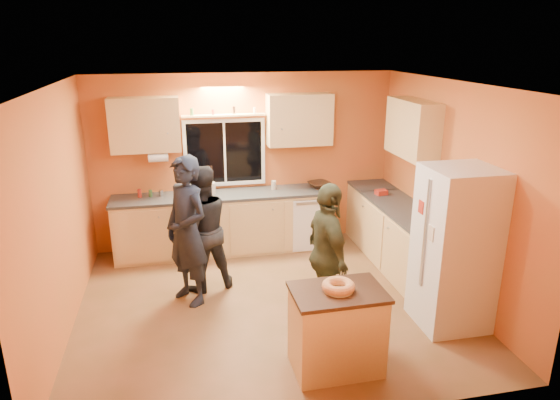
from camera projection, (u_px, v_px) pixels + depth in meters
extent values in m
plane|color=brown|center=(270.00, 304.00, 6.04)|extent=(4.50, 4.50, 0.00)
cube|color=#B96D2F|center=(245.00, 161.00, 7.50)|extent=(4.50, 0.04, 2.60)
cube|color=#B96D2F|center=(318.00, 283.00, 3.78)|extent=(4.50, 0.04, 2.60)
cube|color=#B96D2F|center=(58.00, 216.00, 5.20)|extent=(0.04, 4.00, 2.60)
cube|color=#B96D2F|center=(451.00, 190.00, 6.08)|extent=(0.04, 4.00, 2.60)
cube|color=white|center=(269.00, 85.00, 5.24)|extent=(4.50, 4.00, 0.02)
cube|color=black|center=(225.00, 153.00, 7.38)|extent=(1.10, 0.02, 0.90)
cube|color=white|center=(225.00, 153.00, 7.37)|extent=(1.20, 0.04, 1.00)
cube|color=tan|center=(145.00, 125.00, 6.88)|extent=(0.95, 0.33, 0.75)
cube|color=tan|center=(299.00, 120.00, 7.31)|extent=(0.95, 0.33, 0.75)
cube|color=tan|center=(413.00, 129.00, 6.60)|extent=(0.33, 1.00, 0.75)
cylinder|color=silver|center=(158.00, 158.00, 6.94)|extent=(0.27, 0.12, 0.12)
cube|color=tan|center=(226.00, 224.00, 7.42)|extent=(3.20, 0.60, 0.86)
cube|color=#282B2D|center=(225.00, 195.00, 7.28)|extent=(3.24, 0.62, 0.04)
cube|color=tan|center=(371.00, 213.00, 7.87)|extent=(0.60, 0.60, 0.86)
cube|color=#282B2D|center=(373.00, 186.00, 7.73)|extent=(0.62, 0.62, 0.04)
cube|color=tan|center=(404.00, 242.00, 6.76)|extent=(0.60, 1.80, 0.86)
cube|color=#282B2D|center=(407.00, 211.00, 6.62)|extent=(0.62, 1.84, 0.04)
cube|color=silver|center=(455.00, 249.00, 5.39)|extent=(0.72, 0.70, 1.80)
cube|color=tan|center=(337.00, 331.00, 4.76)|extent=(0.84, 0.57, 0.81)
cube|color=black|center=(338.00, 292.00, 4.63)|extent=(0.87, 0.60, 0.04)
torus|color=tan|center=(338.00, 286.00, 4.61)|extent=(0.31, 0.31, 0.09)
imported|color=black|center=(187.00, 231.00, 5.86)|extent=(0.73, 0.79, 1.81)
imported|color=black|center=(201.00, 229.00, 6.20)|extent=(0.92, 0.79, 1.61)
imported|color=#2B3320|center=(328.00, 255.00, 5.45)|extent=(0.46, 0.98, 1.62)
imported|color=black|center=(319.00, 185.00, 7.58)|extent=(0.41, 0.41, 0.08)
cylinder|color=beige|center=(211.00, 188.00, 7.25)|extent=(0.14, 0.14, 0.17)
imported|color=gray|center=(433.00, 215.00, 5.96)|extent=(0.29, 0.25, 0.30)
cube|color=#A72719|center=(381.00, 192.00, 7.23)|extent=(0.18, 0.14, 0.07)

